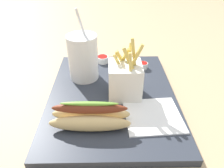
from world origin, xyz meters
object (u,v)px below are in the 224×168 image
(ketchup_cup_1, at_px, (143,65))
(fries_basket, at_px, (125,80))
(hot_dog_1, at_px, (90,116))
(napkin_stack, at_px, (153,116))
(soda_cup, at_px, (83,57))
(ketchup_cup_2, at_px, (103,59))

(ketchup_cup_1, bearing_deg, fries_basket, 153.82)
(hot_dog_1, height_order, napkin_stack, hot_dog_1)
(soda_cup, bearing_deg, ketchup_cup_1, -74.62)
(napkin_stack, bearing_deg, fries_basket, 35.43)
(soda_cup, relative_size, ketchup_cup_1, 6.82)
(hot_dog_1, relative_size, ketchup_cup_2, 4.54)
(hot_dog_1, xyz_separation_m, napkin_stack, (0.03, -0.15, -0.02))
(soda_cup, bearing_deg, hot_dog_1, -171.19)
(fries_basket, bearing_deg, ketchup_cup_2, 18.29)
(fries_basket, xyz_separation_m, napkin_stack, (-0.09, -0.06, -0.05))
(ketchup_cup_1, height_order, napkin_stack, ketchup_cup_1)
(ketchup_cup_2, bearing_deg, soda_cup, 150.89)
(fries_basket, bearing_deg, napkin_stack, -144.57)
(ketchup_cup_1, xyz_separation_m, napkin_stack, (-0.23, 0.01, -0.01))
(ketchup_cup_1, relative_size, napkin_stack, 0.23)
(fries_basket, xyz_separation_m, ketchup_cup_2, (0.19, 0.06, -0.04))
(soda_cup, xyz_separation_m, hot_dog_1, (-0.21, -0.03, -0.04))
(fries_basket, distance_m, napkin_stack, 0.12)
(fries_basket, relative_size, ketchup_cup_2, 4.14)
(fries_basket, distance_m, ketchup_cup_1, 0.17)
(ketchup_cup_2, bearing_deg, ketchup_cup_1, -108.44)
(soda_cup, bearing_deg, napkin_stack, -135.38)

